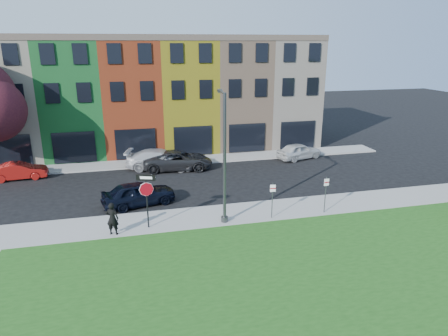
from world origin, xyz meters
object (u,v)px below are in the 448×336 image
object	(u,v)px
man	(112,219)
street_lamp	(224,159)
sedan_near	(139,193)
stop_sign	(146,190)

from	to	relation	value
man	street_lamp	world-z (taller)	street_lamp
man	street_lamp	xyz separation A→B (m)	(6.12, 0.35, 2.77)
man	sedan_near	size ratio (longest dim) A/B	0.37
sedan_near	street_lamp	bearing A→B (deg)	-142.24
man	street_lamp	size ratio (longest dim) A/B	0.25
stop_sign	man	bearing A→B (deg)	-148.68
stop_sign	street_lamp	world-z (taller)	street_lamp
sedan_near	street_lamp	world-z (taller)	street_lamp
sedan_near	street_lamp	size ratio (longest dim) A/B	0.67
man	sedan_near	distance (m)	4.31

